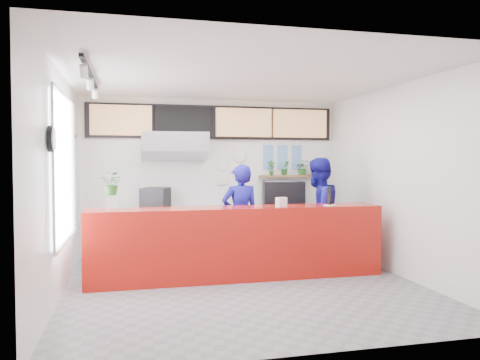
{
  "coord_description": "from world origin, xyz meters",
  "views": [
    {
      "loc": [
        -1.6,
        -6.51,
        1.8
      ],
      "look_at": [
        0.1,
        0.7,
        1.5
      ],
      "focal_mm": 35.0,
      "sensor_mm": 36.0,
      "label": 1
    }
  ],
  "objects_px": {
    "staff_center": "(240,217)",
    "pepper_mill": "(330,196)",
    "staff_right": "(318,212)",
    "panini_oven": "(155,199)",
    "service_counter": "(238,243)",
    "espresso_machine": "(283,194)"
  },
  "relations": [
    {
      "from": "espresso_machine",
      "to": "pepper_mill",
      "type": "height_order",
      "value": "espresso_machine"
    },
    {
      "from": "panini_oven",
      "to": "staff_center",
      "type": "height_order",
      "value": "staff_center"
    },
    {
      "from": "staff_right",
      "to": "pepper_mill",
      "type": "height_order",
      "value": "staff_right"
    },
    {
      "from": "panini_oven",
      "to": "staff_right",
      "type": "xyz_separation_m",
      "value": [
        2.69,
        -1.21,
        -0.18
      ]
    },
    {
      "from": "staff_center",
      "to": "pepper_mill",
      "type": "relative_size",
      "value": 6.19
    },
    {
      "from": "staff_right",
      "to": "pepper_mill",
      "type": "xyz_separation_m",
      "value": [
        -0.09,
        -0.68,
        0.33
      ]
    },
    {
      "from": "espresso_machine",
      "to": "staff_right",
      "type": "xyz_separation_m",
      "value": [
        0.22,
        -1.21,
        -0.22
      ]
    },
    {
      "from": "service_counter",
      "to": "staff_right",
      "type": "relative_size",
      "value": 2.42
    },
    {
      "from": "espresso_machine",
      "to": "staff_center",
      "type": "height_order",
      "value": "staff_center"
    },
    {
      "from": "service_counter",
      "to": "panini_oven",
      "type": "bearing_deg",
      "value": 122.53
    },
    {
      "from": "espresso_machine",
      "to": "pepper_mill",
      "type": "relative_size",
      "value": 2.78
    },
    {
      "from": "staff_center",
      "to": "pepper_mill",
      "type": "xyz_separation_m",
      "value": [
        1.28,
        -0.72,
        0.38
      ]
    },
    {
      "from": "panini_oven",
      "to": "staff_center",
      "type": "relative_size",
      "value": 0.26
    },
    {
      "from": "pepper_mill",
      "to": "service_counter",
      "type": "bearing_deg",
      "value": 176.21
    },
    {
      "from": "panini_oven",
      "to": "espresso_machine",
      "type": "xyz_separation_m",
      "value": [
        2.47,
        0.0,
        0.05
      ]
    },
    {
      "from": "staff_center",
      "to": "pepper_mill",
      "type": "bearing_deg",
      "value": 146.85
    },
    {
      "from": "staff_center",
      "to": "staff_right",
      "type": "distance_m",
      "value": 1.37
    },
    {
      "from": "staff_right",
      "to": "staff_center",
      "type": "bearing_deg",
      "value": -34.61
    },
    {
      "from": "panini_oven",
      "to": "staff_center",
      "type": "xyz_separation_m",
      "value": [
        1.33,
        -1.18,
        -0.23
      ]
    },
    {
      "from": "service_counter",
      "to": "staff_center",
      "type": "bearing_deg",
      "value": 73.76
    },
    {
      "from": "pepper_mill",
      "to": "staff_center",
      "type": "bearing_deg",
      "value": 150.64
    },
    {
      "from": "staff_right",
      "to": "pepper_mill",
      "type": "bearing_deg",
      "value": 49.5
    }
  ]
}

